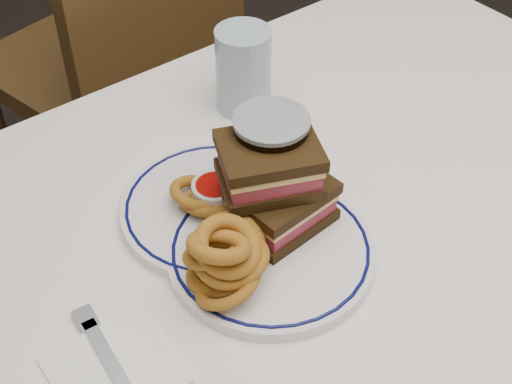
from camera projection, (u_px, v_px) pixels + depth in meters
dining_table at (303, 289)px, 0.95m from camera, size 1.27×0.87×0.75m
chair_far at (125, 47)px, 1.56m from camera, size 0.56×0.56×1.01m
main_plate at (271, 251)px, 0.85m from camera, size 0.25×0.25×0.02m
reuben_sandwich at (276, 185)px, 0.83m from camera, size 0.14×0.13×0.12m
onion_rings_main at (226, 258)px, 0.78m from camera, size 0.12×0.11×0.11m
ketchup_ramekin at (215, 193)px, 0.88m from camera, size 0.06×0.06×0.03m
beer_mug at (272, 165)px, 0.86m from camera, size 0.13×0.09×0.15m
water_glass at (243, 70)px, 1.03m from camera, size 0.08×0.08×0.13m
far_plate at (216, 208)px, 0.90m from camera, size 0.24×0.24×0.02m
onion_rings_far at (206, 198)px, 0.89m from camera, size 0.09×0.09×0.06m
napkin_fork at (113, 367)px, 0.74m from camera, size 0.12×0.16×0.01m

